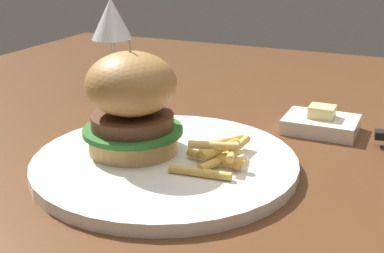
# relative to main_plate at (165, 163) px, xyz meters

# --- Properties ---
(dining_table) EXTENTS (1.26, 1.00, 0.74)m
(dining_table) POSITION_rel_main_plate_xyz_m (0.02, 0.22, -0.09)
(dining_table) COLOR #56331C
(dining_table) RESTS_ON ground
(main_plate) EXTENTS (0.30, 0.30, 0.01)m
(main_plate) POSITION_rel_main_plate_xyz_m (0.00, 0.00, 0.00)
(main_plate) COLOR white
(main_plate) RESTS_ON dining_table
(burger_sandwich) EXTENTS (0.12, 0.12, 0.13)m
(burger_sandwich) POSITION_rel_main_plate_xyz_m (-0.04, 0.00, 0.07)
(burger_sandwich) COLOR tan
(burger_sandwich) RESTS_ON main_plate
(fries_pile) EXTENTS (0.07, 0.10, 0.03)m
(fries_pile) POSITION_rel_main_plate_xyz_m (0.06, 0.01, 0.02)
(fries_pile) COLOR #E0B251
(fries_pile) RESTS_ON main_plate
(wine_glass) EXTENTS (0.07, 0.07, 0.16)m
(wine_glass) POSITION_rel_main_plate_xyz_m (-0.22, 0.24, 0.11)
(wine_glass) COLOR silver
(wine_glass) RESTS_ON dining_table
(butter_dish) EXTENTS (0.10, 0.07, 0.04)m
(butter_dish) POSITION_rel_main_plate_xyz_m (0.14, 0.20, 0.00)
(butter_dish) COLOR white
(butter_dish) RESTS_ON dining_table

